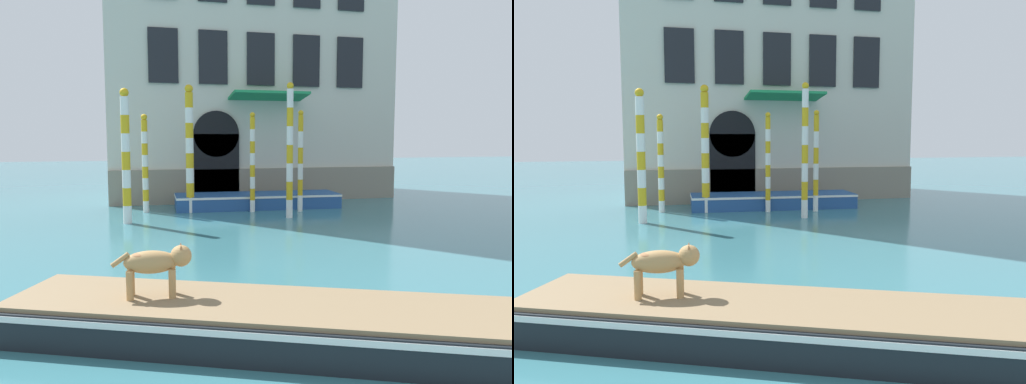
% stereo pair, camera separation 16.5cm
% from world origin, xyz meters
% --- Properties ---
extents(boat_foreground, '(7.80, 4.67, 0.54)m').
position_xyz_m(boat_foreground, '(-1.33, 7.16, 0.29)').
color(boat_foreground, black).
rests_on(boat_foreground, ground_plane).
extents(dog_on_deck, '(1.07, 0.36, 0.71)m').
position_xyz_m(dog_on_deck, '(-2.99, 7.88, 1.00)').
color(dog_on_deck, tan).
rests_on(dog_on_deck, boat_foreground).
extents(boat_moored_near_palazzo, '(6.27, 1.97, 0.55)m').
position_xyz_m(boat_moored_near_palazzo, '(1.31, 19.50, 0.29)').
color(boat_moored_near_palazzo, '#234C8C').
rests_on(boat_moored_near_palazzo, ground_plane).
extents(mooring_pole_0, '(0.23, 0.23, 4.45)m').
position_xyz_m(mooring_pole_0, '(1.77, 16.92, 2.24)').
color(mooring_pole_0, white).
rests_on(mooring_pole_0, ground_plane).
extents(mooring_pole_1, '(0.19, 0.19, 3.64)m').
position_xyz_m(mooring_pole_1, '(2.61, 18.27, 1.83)').
color(mooring_pole_1, white).
rests_on(mooring_pole_1, ground_plane).
extents(mooring_pole_2, '(0.22, 0.22, 3.49)m').
position_xyz_m(mooring_pole_2, '(-2.85, 19.29, 1.76)').
color(mooring_pole_2, white).
rests_on(mooring_pole_2, ground_plane).
extents(mooring_pole_3, '(0.27, 0.27, 4.16)m').
position_xyz_m(mooring_pole_3, '(-3.47, 17.06, 2.10)').
color(mooring_pole_3, white).
rests_on(mooring_pole_3, ground_plane).
extents(mooring_pole_4, '(0.29, 0.29, 4.50)m').
position_xyz_m(mooring_pole_4, '(-1.31, 18.90, 2.27)').
color(mooring_pole_4, white).
rests_on(mooring_pole_4, ground_plane).
extents(mooring_pole_5, '(0.19, 0.19, 3.55)m').
position_xyz_m(mooring_pole_5, '(0.88, 18.50, 1.79)').
color(mooring_pole_5, white).
rests_on(mooring_pole_5, ground_plane).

